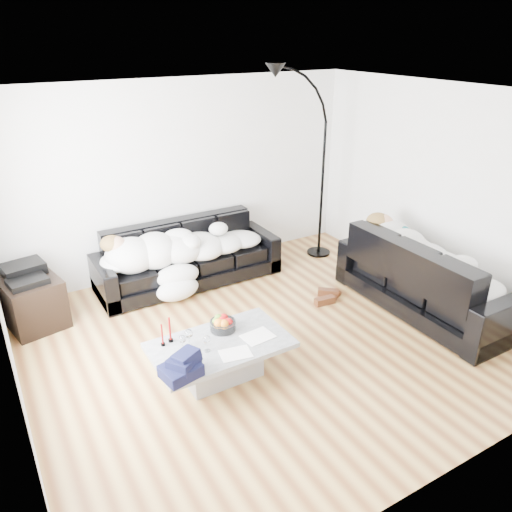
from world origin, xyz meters
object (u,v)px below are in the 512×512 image
fruit_bowl (223,323)px  stereo (24,272)px  wine_glass_c (207,343)px  candle_right (170,330)px  sofa_right (428,275)px  sleeper_back (188,240)px  sofa_back (188,255)px  wine_glass_b (182,343)px  floor_lamp (323,176)px  coffee_table (221,359)px  shoes (326,296)px  sleeper_right (430,259)px  av_cabinet (30,300)px  wine_glass_a (189,338)px  candle_left (162,335)px

fruit_bowl → stereo: stereo is taller
wine_glass_c → candle_right: candle_right is taller
sofa_right → sleeper_back: size_ratio=1.09×
wine_glass_c → stereo: bearing=121.6°
stereo → sofa_back: bearing=-9.5°
wine_glass_b → floor_lamp: 3.59m
sleeper_back → stereo: size_ratio=4.69×
coffee_table → candle_right: bearing=146.7°
coffee_table → candle_right: candle_right is taller
floor_lamp → sofa_right: bearing=-83.8°
sleeper_back → wine_glass_c: sleeper_back is taller
fruit_bowl → candle_right: bearing=172.5°
candle_right → floor_lamp: size_ratio=0.11×
fruit_bowl → wine_glass_c: 0.39m
sofa_back → shoes: bearing=-46.5°
sleeper_right → av_cabinet: sleeper_right is taller
wine_glass_a → av_cabinet: bearing=121.0°
sofa_back → stereo: sofa_back is taller
shoes → stereo: (-3.28, 1.34, 0.59)m
sleeper_right → av_cabinet: (-4.20, 2.09, -0.36)m
wine_glass_a → coffee_table: bearing=-17.8°
sofa_right → av_cabinet: bearing=63.5°
coffee_table → candle_left: (-0.49, 0.24, 0.31)m
sofa_right → coffee_table: size_ratio=1.69×
coffee_table → fruit_bowl: bearing=56.8°
sleeper_back → candle_left: sleeper_back is taller
sofa_back → floor_lamp: bearing=-3.9°
fruit_bowl → candle_left: (-0.62, 0.04, 0.04)m
wine_glass_c → sofa_back: bearing=71.4°
wine_glass_b → candle_left: candle_left is taller
wine_glass_b → candle_left: 0.22m
wine_glass_b → candle_left: size_ratio=0.71×
sofa_back → sofa_right: sofa_right is taller
stereo → floor_lamp: floor_lamp is taller
sleeper_back → fruit_bowl: bearing=-103.0°
wine_glass_a → wine_glass_b: 0.08m
fruit_bowl → candle_left: bearing=176.0°
sleeper_right → fruit_bowl: 2.65m
sofa_right → coffee_table: sofa_right is taller
candle_right → av_cabinet: size_ratio=0.31×
sleeper_right → wine_glass_a: bearing=87.0°
sleeper_right → fruit_bowl: (-2.63, 0.26, -0.19)m
sleeper_right → coffee_table: 2.79m
sleeper_right → wine_glass_b: 3.12m
candle_right → av_cabinet: candle_right is taller
wine_glass_b → shoes: bearing=15.8°
coffee_table → wine_glass_c: size_ratio=7.95×
shoes → sleeper_right: bearing=-21.4°
wine_glass_c → stereo: (-1.28, 2.08, 0.17)m
wine_glass_c → av_cabinet: av_cabinet is taller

